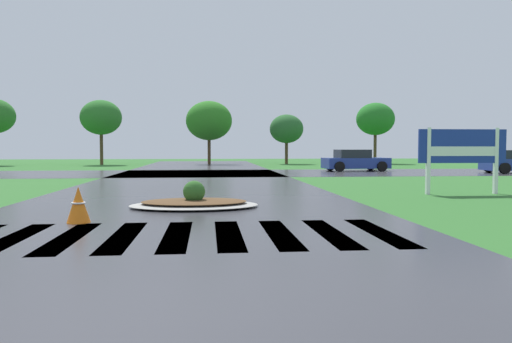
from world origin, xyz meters
TOP-DOWN VIEW (x-y plane):
  - ground_plane at (0.00, 0.00)m, footprint 120.00×120.00m
  - asphalt_roadway at (0.00, 10.00)m, footprint 9.37×80.00m
  - asphalt_cross_road at (0.00, 24.77)m, footprint 90.00×8.43m
  - crosswalk_stripes at (0.00, 4.36)m, footprint 7.65×3.05m
  - estate_billboard at (8.78, 11.09)m, footprint 2.95×0.12m
  - median_island at (0.19, 8.35)m, footprint 3.25×2.08m
  - car_silver_hatch at (9.95, 26.70)m, footprint 4.25×2.29m
  - traffic_cone at (-2.06, 6.01)m, footprint 0.47×0.47m
  - background_treeline at (-0.43, 40.12)m, footprint 37.01×5.05m

SIDE VIEW (x-z plane):
  - ground_plane at x=0.00m, z-range -0.10..0.00m
  - asphalt_roadway at x=0.00m, z-range 0.00..0.01m
  - asphalt_cross_road at x=0.00m, z-range 0.00..0.01m
  - crosswalk_stripes at x=0.00m, z-range 0.00..0.01m
  - median_island at x=0.19m, z-range -0.21..0.47m
  - traffic_cone at x=-2.06m, z-range -0.01..0.73m
  - car_silver_hatch at x=9.95m, z-range -0.05..1.33m
  - estate_billboard at x=8.78m, z-range 0.38..2.54m
  - background_treeline at x=-0.43m, z-range 1.10..6.78m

